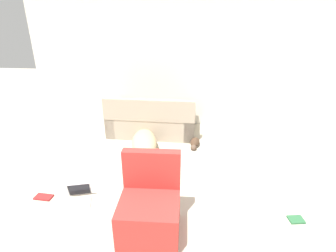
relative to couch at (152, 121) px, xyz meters
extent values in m
cube|color=silver|center=(0.72, 0.65, 1.12)|extent=(6.92, 0.06, 2.79)
cube|color=tan|center=(0.00, 0.04, -0.06)|extent=(1.81, 0.96, 0.43)
cube|color=tan|center=(-0.01, -0.35, 0.37)|extent=(1.79, 0.19, 0.43)
cube|color=tan|center=(0.80, 0.02, 0.01)|extent=(0.22, 0.92, 0.57)
cube|color=tan|center=(-0.79, 0.06, 0.01)|extent=(0.22, 0.92, 0.57)
ellipsoid|color=tan|center=(-0.03, -0.79, -0.12)|extent=(0.64, 1.10, 0.32)
sphere|color=brown|center=(0.08, -1.36, -0.15)|extent=(0.29, 0.29, 0.24)
cylinder|color=tan|center=(-0.15, -0.16, -0.25)|extent=(0.10, 0.26, 0.05)
ellipsoid|color=#473323|center=(0.91, -0.51, -0.20)|extent=(0.22, 0.35, 0.15)
sphere|color=brown|center=(0.88, -0.71, -0.22)|extent=(0.12, 0.12, 0.11)
cylinder|color=#473323|center=(0.93, -0.30, -0.26)|extent=(0.03, 0.09, 0.02)
cube|color=#B7B7BC|center=(-0.64, -2.37, -0.27)|extent=(0.36, 0.30, 0.02)
cube|color=#B7B7BC|center=(-0.68, -2.23, -0.15)|extent=(0.32, 0.17, 0.22)
cube|color=black|center=(-0.68, -2.24, -0.15)|extent=(0.29, 0.15, 0.20)
cube|color=maroon|center=(-1.17, -2.30, -0.26)|extent=(0.25, 0.15, 0.02)
cube|color=#2D663D|center=(2.14, -2.43, -0.26)|extent=(0.20, 0.16, 0.02)
cube|color=#B72D28|center=(0.39, -2.78, -0.05)|extent=(0.68, 0.66, 0.45)
cube|color=#B72D28|center=(0.38, -2.51, 0.41)|extent=(0.67, 0.14, 0.47)
camera|label=1|loc=(0.81, -5.08, 2.04)|focal=28.00mm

